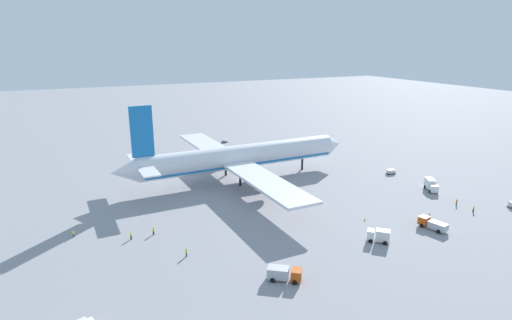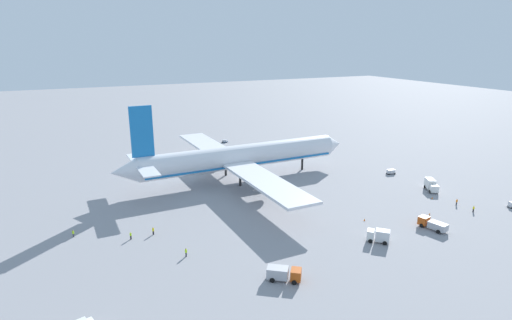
% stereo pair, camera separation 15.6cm
% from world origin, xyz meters
% --- Properties ---
extents(ground_plane, '(600.00, 600.00, 0.00)m').
position_xyz_m(ground_plane, '(0.00, 0.00, 0.00)').
color(ground_plane, gray).
extents(airliner, '(75.18, 80.37, 24.56)m').
position_xyz_m(airliner, '(-1.27, -0.02, 7.07)').
color(airliner, white).
rests_on(airliner, ground).
extents(service_truck_0, '(3.55, 6.66, 2.31)m').
position_xyz_m(service_truck_0, '(24.82, -50.77, 1.24)').
color(service_truck_0, '#BF4C14').
rests_on(service_truck_0, ground).
extents(service_truck_1, '(4.67, 4.62, 2.80)m').
position_xyz_m(service_truck_1, '(9.56, -50.58, 1.53)').
color(service_truck_1, white).
rests_on(service_truck_1, ground).
extents(service_truck_2, '(6.22, 5.40, 2.36)m').
position_xyz_m(service_truck_2, '(-15.56, -54.78, 1.36)').
color(service_truck_2, '#BF4C14').
rests_on(service_truck_2, ground).
extents(service_truck_3, '(4.52, 6.31, 3.12)m').
position_xyz_m(service_truck_3, '(44.49, -32.13, 1.64)').
color(service_truck_3, white).
rests_on(service_truck_3, ground).
extents(baggage_cart_0, '(2.66, 2.56, 1.18)m').
position_xyz_m(baggage_cart_0, '(12.42, 47.20, 0.66)').
color(baggage_cart_0, '#26598C').
rests_on(baggage_cart_0, ground).
extents(baggage_cart_2, '(3.49, 1.92, 1.46)m').
position_xyz_m(baggage_cart_2, '(44.99, -15.63, 0.80)').
color(baggage_cart_2, '#595B60').
rests_on(baggage_cart_2, ground).
extents(ground_worker_0, '(0.52, 0.52, 1.74)m').
position_xyz_m(ground_worker_0, '(41.78, -43.11, 0.89)').
color(ground_worker_0, '#3F3F47').
rests_on(ground_worker_0, ground).
extents(ground_worker_1, '(0.42, 0.42, 1.76)m').
position_xyz_m(ground_worker_1, '(-32.72, -26.85, 0.90)').
color(ground_worker_1, black).
rests_on(ground_worker_1, ground).
extents(ground_worker_2, '(0.53, 0.53, 1.67)m').
position_xyz_m(ground_worker_2, '(41.77, -48.06, 0.84)').
color(ground_worker_2, black).
rests_on(ground_worker_2, ground).
extents(ground_worker_3, '(0.54, 0.54, 1.60)m').
position_xyz_m(ground_worker_3, '(-48.61, -20.65, 0.81)').
color(ground_worker_3, '#3F3F47').
rests_on(ground_worker_3, ground).
extents(ground_worker_4, '(0.46, 0.46, 1.75)m').
position_xyz_m(ground_worker_4, '(-28.88, -39.27, 0.89)').
color(ground_worker_4, '#3F3F47').
rests_on(ground_worker_4, ground).
extents(ground_worker_5, '(0.53, 0.53, 1.67)m').
position_xyz_m(ground_worker_5, '(-37.54, -27.06, 0.85)').
color(ground_worker_5, black).
rests_on(ground_worker_5, ground).
extents(traffic_cone_0, '(0.36, 0.36, 0.55)m').
position_xyz_m(traffic_cone_0, '(14.00, -40.68, 0.28)').
color(traffic_cone_0, orange).
rests_on(traffic_cone_0, ground).
extents(traffic_cone_1, '(0.36, 0.36, 0.55)m').
position_xyz_m(traffic_cone_1, '(30.58, -44.74, 0.28)').
color(traffic_cone_1, orange).
rests_on(traffic_cone_1, ground).
extents(traffic_cone_2, '(0.36, 0.36, 0.55)m').
position_xyz_m(traffic_cone_2, '(39.75, -37.13, 0.28)').
color(traffic_cone_2, orange).
rests_on(traffic_cone_2, ground).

